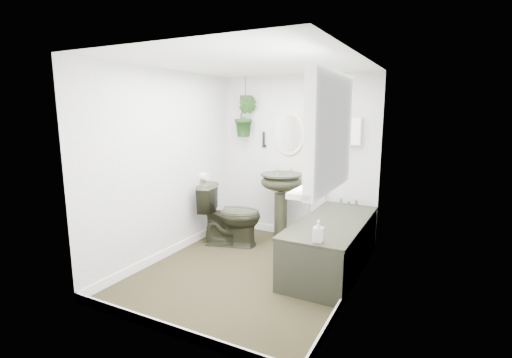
% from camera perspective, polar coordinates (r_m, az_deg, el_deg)
% --- Properties ---
extents(floor, '(2.30, 2.80, 0.02)m').
position_cam_1_polar(floor, '(4.39, -0.93, -14.06)').
color(floor, '#2D2415').
rests_on(floor, ground).
extents(ceiling, '(2.30, 2.80, 0.02)m').
position_cam_1_polar(ceiling, '(4.02, -1.03, 17.57)').
color(ceiling, white).
rests_on(ceiling, ground).
extents(wall_back, '(2.30, 0.02, 2.30)m').
position_cam_1_polar(wall_back, '(5.32, 6.27, 3.26)').
color(wall_back, silver).
rests_on(wall_back, ground).
extents(wall_front, '(2.30, 0.02, 2.30)m').
position_cam_1_polar(wall_front, '(2.91, -14.31, -3.03)').
color(wall_front, silver).
rests_on(wall_front, ground).
extents(wall_left, '(0.02, 2.80, 2.30)m').
position_cam_1_polar(wall_left, '(4.70, -13.52, 2.09)').
color(wall_left, silver).
rests_on(wall_left, ground).
extents(wall_right, '(0.02, 2.80, 2.30)m').
position_cam_1_polar(wall_right, '(3.65, 15.26, -0.36)').
color(wall_right, silver).
rests_on(wall_right, ground).
extents(skirting, '(2.30, 2.80, 0.10)m').
position_cam_1_polar(skirting, '(4.36, -0.93, -13.35)').
color(skirting, white).
rests_on(skirting, floor).
extents(bathtub, '(0.72, 1.72, 0.58)m').
position_cam_1_polar(bathtub, '(4.43, 11.51, -9.85)').
color(bathtub, black).
rests_on(bathtub, floor).
extents(bath_screen, '(0.04, 0.72, 1.40)m').
position_cam_1_polar(bath_screen, '(4.75, 9.76, 3.89)').
color(bath_screen, silver).
rests_on(bath_screen, bathtub).
extents(shower_box, '(0.20, 0.10, 0.35)m').
position_cam_1_polar(shower_box, '(4.98, 14.74, 7.11)').
color(shower_box, white).
rests_on(shower_box, wall_back).
extents(oval_mirror, '(0.46, 0.03, 0.62)m').
position_cam_1_polar(oval_mirror, '(5.29, 5.14, 7.04)').
color(oval_mirror, beige).
rests_on(oval_mirror, wall_back).
extents(wall_sconce, '(0.04, 0.04, 0.22)m').
position_cam_1_polar(wall_sconce, '(5.45, 1.17, 6.13)').
color(wall_sconce, black).
rests_on(wall_sconce, wall_back).
extents(toilet_roll_holder, '(0.11, 0.11, 0.11)m').
position_cam_1_polar(toilet_roll_holder, '(5.25, -7.92, 0.37)').
color(toilet_roll_holder, white).
rests_on(toilet_roll_holder, wall_left).
extents(window_recess, '(0.08, 1.00, 0.90)m').
position_cam_1_polar(window_recess, '(2.93, 11.43, 7.08)').
color(window_recess, white).
rests_on(window_recess, wall_right).
extents(window_sill, '(0.18, 1.00, 0.04)m').
position_cam_1_polar(window_sill, '(3.00, 9.86, -0.88)').
color(window_sill, white).
rests_on(window_sill, wall_right).
extents(window_blinds, '(0.01, 0.86, 0.76)m').
position_cam_1_polar(window_blinds, '(2.94, 10.59, 7.12)').
color(window_blinds, white).
rests_on(window_blinds, wall_right).
extents(toilet, '(0.92, 0.69, 0.84)m').
position_cam_1_polar(toilet, '(5.07, -3.93, -5.51)').
color(toilet, black).
rests_on(toilet, floor).
extents(pedestal_sink, '(0.67, 0.61, 0.97)m').
position_cam_1_polar(pedestal_sink, '(5.20, 3.83, -4.35)').
color(pedestal_sink, black).
rests_on(pedestal_sink, floor).
extents(sill_plant, '(0.24, 0.22, 0.22)m').
position_cam_1_polar(sill_plant, '(3.28, 10.69, 2.35)').
color(sill_plant, black).
rests_on(sill_plant, window_sill).
extents(hanging_plant, '(0.37, 0.31, 0.59)m').
position_cam_1_polar(hanging_plant, '(5.45, -1.62, 9.62)').
color(hanging_plant, black).
rests_on(hanging_plant, ceiling).
extents(soap_bottle, '(0.11, 0.11, 0.21)m').
position_cam_1_polar(soap_bottle, '(3.61, 9.54, -7.89)').
color(soap_bottle, '#2A2727').
rests_on(soap_bottle, bathtub).
extents(hanging_pot, '(0.16, 0.16, 0.12)m').
position_cam_1_polar(hanging_pot, '(5.45, -1.64, 12.11)').
color(hanging_pot, '#442D21').
rests_on(hanging_pot, ceiling).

